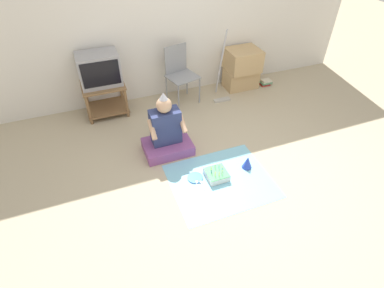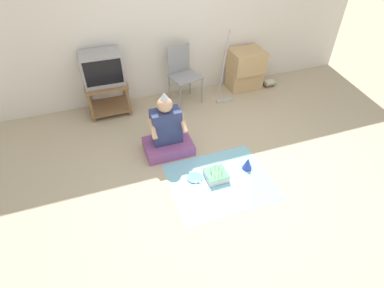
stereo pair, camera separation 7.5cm
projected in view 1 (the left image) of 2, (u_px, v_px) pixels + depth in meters
name	position (u px, v px, depth m)	size (l,w,h in m)	color
ground_plane	(227.00, 174.00, 3.67)	(16.00, 16.00, 0.00)	tan
wall_back	(169.00, 14.00, 4.40)	(6.40, 0.06, 2.55)	silver
tv_stand	(105.00, 96.00, 4.52)	(0.61, 0.51, 0.50)	olive
tv	(99.00, 69.00, 4.25)	(0.57, 0.41, 0.46)	#99999E
folding_chair	(180.00, 71.00, 4.67)	(0.53, 0.49, 0.89)	gray
cardboard_box_stack	(242.00, 68.00, 5.10)	(0.56, 0.47, 0.68)	tan
dust_mop	(221.00, 81.00, 4.80)	(0.28, 0.30, 1.17)	#B2ADA3
book_pile	(266.00, 82.00, 5.35)	(0.20, 0.15, 0.10)	#B72D28
person_seated	(166.00, 134.00, 3.84)	(0.62, 0.44, 0.86)	#8C4C8C
party_cloth	(221.00, 181.00, 3.58)	(1.18, 1.00, 0.01)	#7FC6E0
birthday_cake	(217.00, 174.00, 3.59)	(0.25, 0.25, 0.15)	white
party_hat_blue	(247.00, 162.00, 3.70)	(0.13, 0.13, 0.16)	blue
paper_plate	(195.00, 178.00, 3.61)	(0.19, 0.19, 0.01)	blue
plastic_spoon_near	(197.00, 183.00, 3.54)	(0.07, 0.14, 0.01)	white
plastic_spoon_far	(202.00, 183.00, 3.54)	(0.04, 0.15, 0.01)	white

